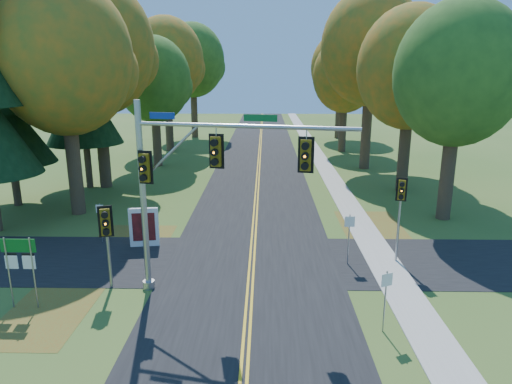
{
  "coord_description": "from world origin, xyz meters",
  "views": [
    {
      "loc": [
        0.59,
        -18.1,
        8.71
      ],
      "look_at": [
        0.18,
        2.69,
        3.2
      ],
      "focal_mm": 32.0,
      "sensor_mm": 36.0,
      "label": 1
    }
  ],
  "objects_px": {
    "route_sign_cluster": "(20,258)",
    "info_kiosk": "(144,227)",
    "east_signal_pole": "(401,199)",
    "traffic_mast": "(192,175)"
  },
  "relations": [
    {
      "from": "route_sign_cluster",
      "to": "info_kiosk",
      "type": "relative_size",
      "value": 1.39
    },
    {
      "from": "east_signal_pole",
      "to": "info_kiosk",
      "type": "xyz_separation_m",
      "value": [
        -12.32,
        1.86,
        -2.1
      ]
    },
    {
      "from": "east_signal_pole",
      "to": "info_kiosk",
      "type": "bearing_deg",
      "value": -172.32
    },
    {
      "from": "east_signal_pole",
      "to": "info_kiosk",
      "type": "distance_m",
      "value": 12.64
    },
    {
      "from": "route_sign_cluster",
      "to": "info_kiosk",
      "type": "distance_m",
      "value": 7.07
    },
    {
      "from": "traffic_mast",
      "to": "east_signal_pole",
      "type": "relative_size",
      "value": 2.03
    },
    {
      "from": "traffic_mast",
      "to": "info_kiosk",
      "type": "xyz_separation_m",
      "value": [
        -3.39,
        5.17,
        -3.93
      ]
    },
    {
      "from": "info_kiosk",
      "to": "route_sign_cluster",
      "type": "bearing_deg",
      "value": -122.76
    },
    {
      "from": "east_signal_pole",
      "to": "route_sign_cluster",
      "type": "height_order",
      "value": "east_signal_pole"
    },
    {
      "from": "traffic_mast",
      "to": "east_signal_pole",
      "type": "xyz_separation_m",
      "value": [
        8.93,
        3.31,
        -1.84
      ]
    }
  ]
}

